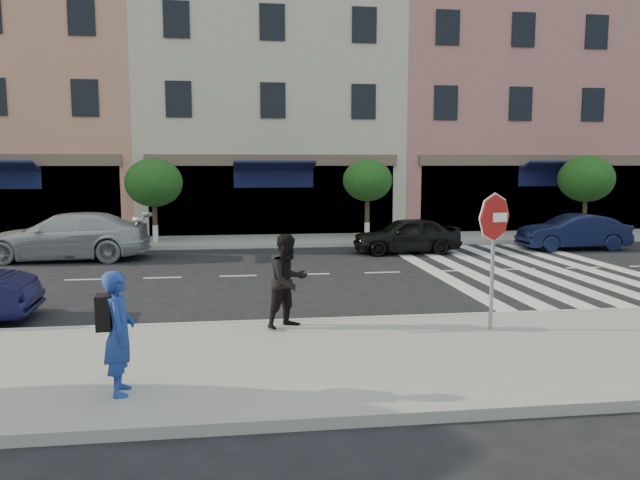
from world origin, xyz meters
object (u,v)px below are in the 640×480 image
at_px(photographer, 119,333).
at_px(walker, 288,281).
at_px(car_far_left, 66,236).
at_px(car_far_mid, 406,235).
at_px(stop_sign, 494,230).
at_px(car_far_right, 573,232).

height_order(photographer, walker, walker).
bearing_deg(car_far_left, car_far_mid, 90.86).
height_order(stop_sign, car_far_left, stop_sign).
bearing_deg(stop_sign, photographer, -167.25).
distance_m(stop_sign, car_far_mid, 10.38).
xyz_separation_m(car_far_left, car_far_mid, (11.02, 0.00, -0.13)).
relative_size(photographer, car_far_mid, 0.44).
bearing_deg(walker, photographer, -163.55).
distance_m(stop_sign, car_far_right, 12.75).
bearing_deg(car_far_left, walker, 33.72).
bearing_deg(car_far_left, car_far_right, 91.15).
height_order(stop_sign, photographer, stop_sign).
distance_m(photographer, car_far_right, 18.28).
relative_size(walker, car_far_mid, 0.46).
distance_m(walker, car_far_mid, 10.75).
xyz_separation_m(walker, car_far_right, (10.90, 9.69, -0.36)).
bearing_deg(car_far_mid, stop_sign, -10.32).
xyz_separation_m(photographer, car_far_right, (13.26, 12.58, -0.31)).
xyz_separation_m(photographer, car_far_left, (-3.83, 12.49, -0.19)).
bearing_deg(car_far_right, car_far_left, -87.63).
xyz_separation_m(stop_sign, car_far_mid, (1.32, 10.22, -1.28)).
relative_size(car_far_mid, car_far_right, 0.96).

